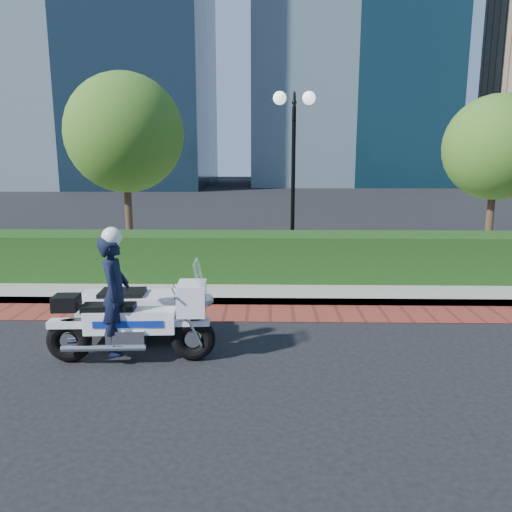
{
  "coord_description": "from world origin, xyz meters",
  "views": [
    {
      "loc": [
        0.34,
        -7.28,
        2.87
      ],
      "look_at": [
        0.15,
        1.89,
        1.0
      ],
      "focal_mm": 35.0,
      "sensor_mm": 36.0,
      "label": 1
    }
  ],
  "objects_px": {
    "police_motorcycle": "(128,309)",
    "tree_b": "(125,133)",
    "lamppost": "(294,151)",
    "tree_c": "(496,148)"
  },
  "relations": [
    {
      "from": "police_motorcycle",
      "to": "tree_b",
      "type": "bearing_deg",
      "value": 101.86
    },
    {
      "from": "lamppost",
      "to": "tree_b",
      "type": "relative_size",
      "value": 0.86
    },
    {
      "from": "tree_c",
      "to": "police_motorcycle",
      "type": "relative_size",
      "value": 1.82
    },
    {
      "from": "lamppost",
      "to": "tree_c",
      "type": "height_order",
      "value": "tree_c"
    },
    {
      "from": "tree_b",
      "to": "police_motorcycle",
      "type": "xyz_separation_m",
      "value": [
        1.83,
        -6.86,
        -2.78
      ]
    },
    {
      "from": "tree_b",
      "to": "tree_c",
      "type": "distance_m",
      "value": 10.01
    },
    {
      "from": "lamppost",
      "to": "police_motorcycle",
      "type": "relative_size",
      "value": 1.78
    },
    {
      "from": "lamppost",
      "to": "tree_c",
      "type": "distance_m",
      "value": 5.65
    },
    {
      "from": "tree_c",
      "to": "police_motorcycle",
      "type": "xyz_separation_m",
      "value": [
        -8.17,
        -6.86,
        -2.39
      ]
    },
    {
      "from": "lamppost",
      "to": "tree_b",
      "type": "bearing_deg",
      "value": 163.89
    }
  ]
}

